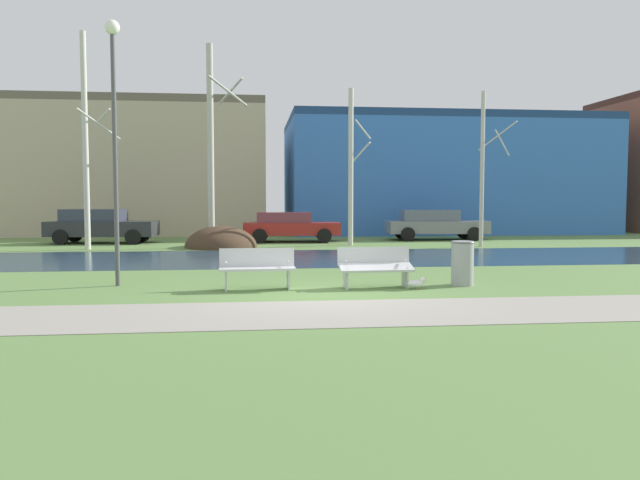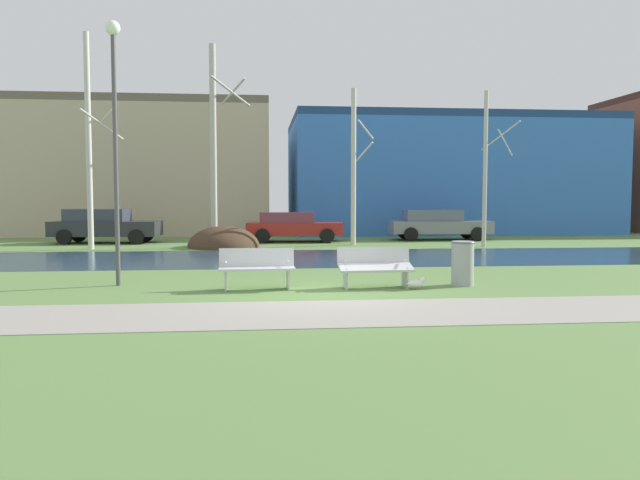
{
  "view_description": "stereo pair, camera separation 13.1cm",
  "coord_description": "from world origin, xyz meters",
  "px_view_note": "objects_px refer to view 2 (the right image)",
  "views": [
    {
      "loc": [
        -1.36,
        -11.92,
        1.91
      ],
      "look_at": [
        0.14,
        1.69,
        1.0
      ],
      "focal_mm": 34.15,
      "sensor_mm": 36.0,
      "label": 1
    },
    {
      "loc": [
        -1.23,
        -11.94,
        1.91
      ],
      "look_at": [
        0.14,
        1.69,
        1.0
      ],
      "focal_mm": 34.15,
      "sensor_mm": 36.0,
      "label": 2
    }
  ],
  "objects_px": {
    "streetlamp": "(115,112)",
    "trash_bin": "(463,263)",
    "bench_right": "(375,266)",
    "parked_van_nearest_dark": "(104,225)",
    "seagull": "(416,283)",
    "parked_hatch_third_grey": "(438,224)",
    "bench_left": "(257,267)",
    "parked_sedan_second_red": "(293,226)"
  },
  "relations": [
    {
      "from": "streetlamp",
      "to": "trash_bin",
      "type": "bearing_deg",
      "value": -5.68
    },
    {
      "from": "trash_bin",
      "to": "streetlamp",
      "type": "height_order",
      "value": "streetlamp"
    },
    {
      "from": "bench_right",
      "to": "trash_bin",
      "type": "xyz_separation_m",
      "value": [
        2.0,
        0.14,
        0.04
      ]
    },
    {
      "from": "trash_bin",
      "to": "parked_van_nearest_dark",
      "type": "height_order",
      "value": "parked_van_nearest_dark"
    },
    {
      "from": "seagull",
      "to": "streetlamp",
      "type": "height_order",
      "value": "streetlamp"
    },
    {
      "from": "bench_right",
      "to": "parked_van_nearest_dark",
      "type": "bearing_deg",
      "value": 122.57
    },
    {
      "from": "seagull",
      "to": "streetlamp",
      "type": "relative_size",
      "value": 0.08
    },
    {
      "from": "bench_right",
      "to": "parked_van_nearest_dark",
      "type": "relative_size",
      "value": 0.35
    },
    {
      "from": "trash_bin",
      "to": "parked_hatch_third_grey",
      "type": "bearing_deg",
      "value": 75.32
    },
    {
      "from": "parked_van_nearest_dark",
      "to": "parked_hatch_third_grey",
      "type": "height_order",
      "value": "parked_van_nearest_dark"
    },
    {
      "from": "bench_right",
      "to": "seagull",
      "type": "bearing_deg",
      "value": -21.94
    },
    {
      "from": "parked_van_nearest_dark",
      "to": "trash_bin",
      "type": "bearing_deg",
      "value": -51.88
    },
    {
      "from": "bench_left",
      "to": "parked_hatch_third_grey",
      "type": "relative_size",
      "value": 0.34
    },
    {
      "from": "seagull",
      "to": "bench_right",
      "type": "bearing_deg",
      "value": 158.06
    },
    {
      "from": "parked_hatch_third_grey",
      "to": "bench_right",
      "type": "bearing_deg",
      "value": -111.42
    },
    {
      "from": "streetlamp",
      "to": "parked_hatch_third_grey",
      "type": "height_order",
      "value": "streetlamp"
    },
    {
      "from": "streetlamp",
      "to": "parked_hatch_third_grey",
      "type": "distance_m",
      "value": 18.51
    },
    {
      "from": "seagull",
      "to": "parked_van_nearest_dark",
      "type": "distance_m",
      "value": 17.94
    },
    {
      "from": "bench_left",
      "to": "parked_van_nearest_dark",
      "type": "distance_m",
      "value": 15.97
    },
    {
      "from": "streetlamp",
      "to": "parked_sedan_second_red",
      "type": "height_order",
      "value": "streetlamp"
    },
    {
      "from": "bench_right",
      "to": "parked_hatch_third_grey",
      "type": "xyz_separation_m",
      "value": [
        5.91,
        15.06,
        0.28
      ]
    },
    {
      "from": "bench_right",
      "to": "parked_hatch_third_grey",
      "type": "relative_size",
      "value": 0.34
    },
    {
      "from": "parked_van_nearest_dark",
      "to": "parked_hatch_third_grey",
      "type": "distance_m",
      "value": 15.17
    },
    {
      "from": "parked_van_nearest_dark",
      "to": "parked_hatch_third_grey",
      "type": "relative_size",
      "value": 0.98
    },
    {
      "from": "streetlamp",
      "to": "parked_hatch_third_grey",
      "type": "relative_size",
      "value": 1.21
    },
    {
      "from": "parked_hatch_third_grey",
      "to": "parked_sedan_second_red",
      "type": "bearing_deg",
      "value": -175.2
    },
    {
      "from": "streetlamp",
      "to": "bench_right",
      "type": "bearing_deg",
      "value": -9.11
    },
    {
      "from": "seagull",
      "to": "parked_sedan_second_red",
      "type": "height_order",
      "value": "parked_sedan_second_red"
    },
    {
      "from": "bench_left",
      "to": "parked_hatch_third_grey",
      "type": "xyz_separation_m",
      "value": [
        8.45,
        15.06,
        0.28
      ]
    },
    {
      "from": "bench_left",
      "to": "bench_right",
      "type": "distance_m",
      "value": 2.54
    },
    {
      "from": "bench_right",
      "to": "trash_bin",
      "type": "distance_m",
      "value": 2.01
    },
    {
      "from": "trash_bin",
      "to": "seagull",
      "type": "xyz_separation_m",
      "value": [
        -1.17,
        -0.48,
        -0.38
      ]
    },
    {
      "from": "parked_van_nearest_dark",
      "to": "parked_hatch_third_grey",
      "type": "xyz_separation_m",
      "value": [
        15.16,
        0.58,
        -0.03
      ]
    },
    {
      "from": "parked_sedan_second_red",
      "to": "parked_hatch_third_grey",
      "type": "height_order",
      "value": "parked_hatch_third_grey"
    },
    {
      "from": "trash_bin",
      "to": "seagull",
      "type": "bearing_deg",
      "value": -157.73
    },
    {
      "from": "bench_left",
      "to": "trash_bin",
      "type": "height_order",
      "value": "trash_bin"
    },
    {
      "from": "parked_sedan_second_red",
      "to": "parked_van_nearest_dark",
      "type": "bearing_deg",
      "value": 180.0
    },
    {
      "from": "bench_right",
      "to": "bench_left",
      "type": "bearing_deg",
      "value": 180.0
    },
    {
      "from": "seagull",
      "to": "streetlamp",
      "type": "distance_m",
      "value": 7.53
    },
    {
      "from": "bench_left",
      "to": "trash_bin",
      "type": "bearing_deg",
      "value": 1.8
    },
    {
      "from": "parked_sedan_second_red",
      "to": "parked_hatch_third_grey",
      "type": "xyz_separation_m",
      "value": [
        6.88,
        0.58,
        0.03
      ]
    },
    {
      "from": "trash_bin",
      "to": "streetlamp",
      "type": "relative_size",
      "value": 0.17
    }
  ]
}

